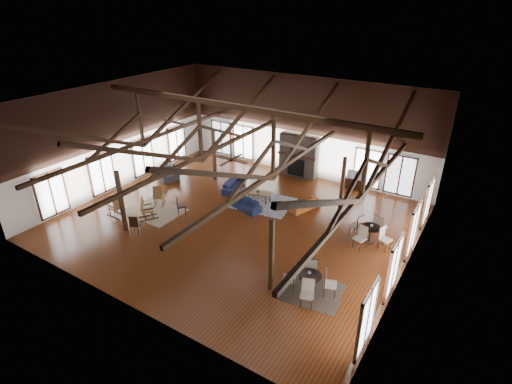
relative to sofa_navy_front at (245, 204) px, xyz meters
The scene contains 31 objects.
floor 1.35m from the sofa_navy_front, 74.44° to the right, with size 16.00×16.00×0.00m, color #5A2A13.
ceiling 5.88m from the sofa_navy_front, 74.44° to the right, with size 16.00×14.00×0.02m, color black.
wall_back 6.36m from the sofa_navy_front, 86.47° to the left, with size 16.00×0.02×6.00m, color white.
wall_front 8.72m from the sofa_navy_front, 87.55° to the right, with size 16.00×0.02×6.00m, color white.
wall_left 8.22m from the sofa_navy_front, behind, with size 0.02×14.00×6.00m, color white.
wall_right 8.88m from the sofa_navy_front, ahead, with size 0.02×14.00×6.00m, color white.
roof_truss 3.98m from the sofa_navy_front, 74.44° to the right, with size 15.60×14.07×3.14m.
post_grid 1.82m from the sofa_navy_front, 74.44° to the right, with size 8.16×7.16×3.05m.
fireplace 5.51m from the sofa_navy_front, 86.25° to the left, with size 2.50×0.69×2.60m.
ceiling_fan 4.23m from the sofa_navy_front, 69.39° to the right, with size 1.60×1.60×0.75m.
sofa_navy_front is the anchor object (origin of this frame).
sofa_navy_left 2.44m from the sofa_navy_front, 138.59° to the left, with size 0.77×1.96×0.57m, color #171D40.
sofa_orange 3.10m from the sofa_navy_front, 33.03° to the left, with size 0.72×1.84×0.54m, color #98461D.
coffee_table 1.22m from the sofa_navy_front, 83.58° to the left, with size 1.39×0.91×0.49m.
vase 1.22m from the sofa_navy_front, 86.92° to the left, with size 0.16×0.16×0.17m, color #B2B2B2.
armchair 5.94m from the sofa_navy_front, behind, with size 0.99×1.14×0.74m, color #303033.
side_table_lamp 6.90m from the sofa_navy_front, 166.58° to the left, with size 0.41×0.41×1.06m.
rocking_chair_a 4.62m from the sofa_navy_front, 153.83° to the right, with size 0.85×0.98×1.12m.
rocking_chair_b 5.02m from the sofa_navy_front, 136.27° to the right, with size 0.88×1.02×1.16m.
rocking_chair_c 6.48m from the sofa_navy_front, 141.29° to the right, with size 0.92×0.53×1.17m.
side_chair_a 3.37m from the sofa_navy_front, 137.45° to the right, with size 0.64×0.64×1.07m.
side_chair_b 5.62m from the sofa_navy_front, 121.95° to the right, with size 0.56×0.56×0.98m.
cafe_table_near 7.00m from the sofa_navy_front, 36.26° to the right, with size 2.07×2.07×1.06m.
cafe_table_far 6.50m from the sofa_navy_front, ahead, with size 2.08×2.08×1.06m.
cup_near 6.94m from the sofa_navy_front, 36.15° to the right, with size 0.13×0.13×0.10m, color #B2B2B2.
cup_far 6.52m from the sofa_navy_front, ahead, with size 0.11×0.11×0.09m, color #B2B2B2.
tv_console 6.77m from the sofa_navy_front, 54.02° to the left, with size 1.19×0.45×0.60m, color black.
television 6.81m from the sofa_navy_front, 53.87° to the left, with size 0.94×0.12×0.54m, color #B2B2B2.
rug_tan 4.66m from the sofa_navy_front, 144.41° to the right, with size 2.77×2.18×0.01m, color tan.
rug_navy 1.13m from the sofa_navy_front, 72.71° to the left, with size 3.35×2.52×0.01m, color #1A214A.
rug_dark 7.10m from the sofa_navy_front, 35.09° to the right, with size 2.09×1.90×0.01m, color black.
Camera 1 is at (9.90, -13.95, 10.04)m, focal length 28.00 mm.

